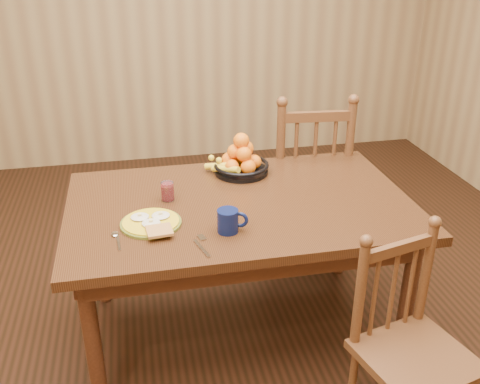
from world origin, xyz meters
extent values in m
cube|color=black|center=(0.00, 0.00, 0.00)|extent=(4.50, 5.00, 0.01)
cube|color=olive|center=(0.00, 2.50, 1.35)|extent=(4.50, 0.01, 2.70)
cube|color=black|center=(0.00, 0.00, 0.73)|extent=(1.60, 1.00, 0.04)
cube|color=black|center=(0.00, 0.42, 0.65)|extent=(1.40, 0.04, 0.10)
cube|color=black|center=(0.00, -0.42, 0.65)|extent=(1.40, 0.04, 0.10)
cube|color=black|center=(0.72, 0.00, 0.65)|extent=(0.04, 0.84, 0.10)
cube|color=black|center=(-0.72, 0.00, 0.65)|extent=(0.04, 0.84, 0.10)
cylinder|color=black|center=(-0.70, -0.40, 0.35)|extent=(0.07, 0.07, 0.70)
cylinder|color=black|center=(0.70, -0.40, 0.35)|extent=(0.07, 0.07, 0.70)
cylinder|color=black|center=(-0.70, 0.40, 0.35)|extent=(0.07, 0.07, 0.70)
cylinder|color=black|center=(0.70, 0.40, 0.35)|extent=(0.07, 0.07, 0.70)
cube|color=#462715|center=(0.55, 0.69, 0.50)|extent=(0.52, 0.50, 0.04)
cylinder|color=#462715|center=(0.76, 0.86, 0.24)|extent=(0.04, 0.04, 0.47)
cylinder|color=#462715|center=(0.37, 0.89, 0.24)|extent=(0.04, 0.04, 0.47)
cylinder|color=#462715|center=(0.73, 0.48, 0.24)|extent=(0.04, 0.04, 0.47)
cylinder|color=#462715|center=(0.34, 0.52, 0.24)|extent=(0.04, 0.04, 0.47)
cylinder|color=#462715|center=(0.73, 0.46, 0.78)|extent=(0.05, 0.05, 0.57)
cylinder|color=#462715|center=(0.33, 0.50, 0.78)|extent=(0.05, 0.05, 0.57)
cylinder|color=#462715|center=(0.53, 0.48, 0.73)|extent=(0.02, 0.02, 0.44)
cube|color=#462715|center=(0.53, 0.48, 0.98)|extent=(0.40, 0.07, 0.06)
cube|color=#462715|center=(0.53, -0.79, 0.41)|extent=(0.48, 0.47, 0.04)
cylinder|color=#462715|center=(0.65, -0.60, 0.20)|extent=(0.03, 0.03, 0.39)
cylinder|color=#462715|center=(0.33, -0.66, 0.65)|extent=(0.04, 0.04, 0.47)
cylinder|color=#462715|center=(0.65, -0.58, 0.65)|extent=(0.04, 0.04, 0.47)
cylinder|color=#462715|center=(0.49, -0.62, 0.60)|extent=(0.02, 0.02, 0.36)
cube|color=#462715|center=(0.49, -0.62, 0.81)|extent=(0.32, 0.11, 0.05)
cylinder|color=#59601E|center=(-0.42, -0.14, 0.76)|extent=(0.26, 0.26, 0.01)
cylinder|color=gold|center=(-0.42, -0.14, 0.76)|extent=(0.24, 0.24, 0.01)
ellipsoid|color=silver|center=(-0.47, -0.10, 0.77)|extent=(0.08, 0.08, 0.01)
cube|color=#F2E08C|center=(-0.47, -0.10, 0.79)|extent=(0.02, 0.02, 0.01)
ellipsoid|color=silver|center=(-0.38, -0.11, 0.77)|extent=(0.08, 0.08, 0.01)
cube|color=#F2E08C|center=(-0.38, -0.11, 0.79)|extent=(0.02, 0.02, 0.01)
ellipsoid|color=silver|center=(-0.42, -0.17, 0.77)|extent=(0.08, 0.08, 0.01)
cube|color=#F2E08C|center=(-0.42, -0.17, 0.79)|extent=(0.02, 0.02, 0.01)
cube|color=brown|center=(-0.39, -0.24, 0.78)|extent=(0.11, 0.11, 0.01)
cube|color=silver|center=(-0.23, -0.38, 0.75)|extent=(0.05, 0.14, 0.00)
cube|color=silver|center=(-0.22, -0.29, 0.75)|extent=(0.04, 0.05, 0.00)
cube|color=silver|center=(-0.56, -0.27, 0.75)|extent=(0.02, 0.12, 0.00)
ellipsoid|color=silver|center=(-0.57, -0.20, 0.76)|extent=(0.03, 0.04, 0.01)
cylinder|color=#0A1237|center=(-0.11, -0.26, 0.80)|extent=(0.09, 0.09, 0.10)
torus|color=#0A1237|center=(-0.05, -0.26, 0.80)|extent=(0.07, 0.04, 0.07)
cylinder|color=black|center=(-0.11, -0.26, 0.85)|extent=(0.08, 0.08, 0.00)
cylinder|color=silver|center=(-0.33, 0.09, 0.80)|extent=(0.06, 0.06, 0.09)
cylinder|color=maroon|center=(-0.33, 0.09, 0.79)|extent=(0.05, 0.05, 0.07)
cylinder|color=black|center=(0.07, 0.33, 0.76)|extent=(0.28, 0.28, 0.02)
torus|color=black|center=(0.07, 0.33, 0.80)|extent=(0.29, 0.29, 0.02)
cylinder|color=black|center=(0.07, 0.33, 0.75)|extent=(0.10, 0.10, 0.01)
sphere|color=orange|center=(0.14, 0.33, 0.81)|extent=(0.07, 0.07, 0.07)
sphere|color=orange|center=(0.10, 0.39, 0.81)|extent=(0.08, 0.08, 0.08)
sphere|color=orange|center=(0.02, 0.37, 0.81)|extent=(0.08, 0.08, 0.08)
sphere|color=orange|center=(0.02, 0.29, 0.81)|extent=(0.07, 0.07, 0.07)
sphere|color=orange|center=(0.10, 0.26, 0.81)|extent=(0.08, 0.08, 0.08)
sphere|color=orange|center=(0.10, 0.36, 0.87)|extent=(0.08, 0.08, 0.08)
sphere|color=orange|center=(0.04, 0.34, 0.87)|extent=(0.07, 0.07, 0.07)
sphere|color=orange|center=(0.08, 0.29, 0.87)|extent=(0.08, 0.08, 0.08)
sphere|color=orange|center=(0.07, 0.33, 0.93)|extent=(0.08, 0.08, 0.08)
cylinder|color=yellow|center=(-0.02, 0.29, 0.80)|extent=(0.10, 0.17, 0.07)
cylinder|color=yellow|center=(-0.04, 0.34, 0.80)|extent=(0.14, 0.15, 0.07)
camera|label=1|loc=(-0.45, -2.19, 1.88)|focal=40.00mm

